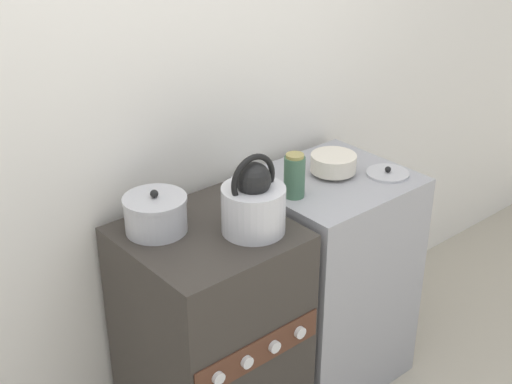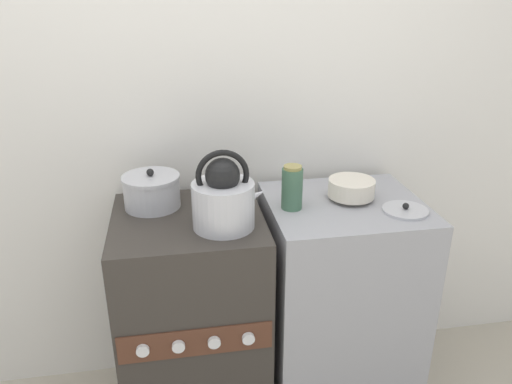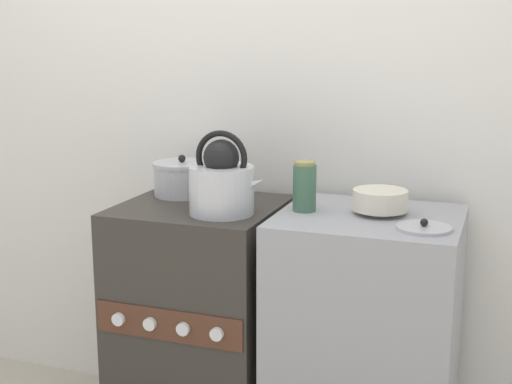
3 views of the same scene
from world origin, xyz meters
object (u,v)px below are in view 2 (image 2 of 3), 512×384
Objects in this scene: stove at (193,320)px; enamel_bowl at (351,188)px; cooking_pot at (152,191)px; loose_pot_lid at (405,210)px; kettle at (224,198)px; storage_jar at (292,188)px.

enamel_bowl is (0.63, 0.02, 0.52)m from stove.
cooking_pot reaches higher than loose_pot_lid.
kettle reaches higher than stove.
storage_jar reaches higher than loose_pot_lid.
stove is 3.26× the size of kettle.
cooking_pot reaches higher than enamel_bowl.
stove is 0.93m from loose_pot_lid.
stove is 0.82m from enamel_bowl.
stove is at bearing 177.79° from storage_jar.
enamel_bowl is 0.22m from loose_pot_lid.
storage_jar is at bearing 17.21° from kettle.
cooking_pot is 1.30× the size of loose_pot_lid.
cooking_pot is at bearing 165.48° from loose_pot_lid.
kettle is (0.13, -0.10, 0.57)m from stove.
storage_jar reaches higher than enamel_bowl.
kettle reaches higher than loose_pot_lid.
stove is at bearing 142.85° from kettle.
kettle is 0.27m from storage_jar.
stove is 0.68m from storage_jar.
stove is at bearing 171.51° from loose_pot_lid.
cooking_pot is (-0.12, 0.12, 0.52)m from stove.
loose_pot_lid is (0.79, -0.12, 0.48)m from stove.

